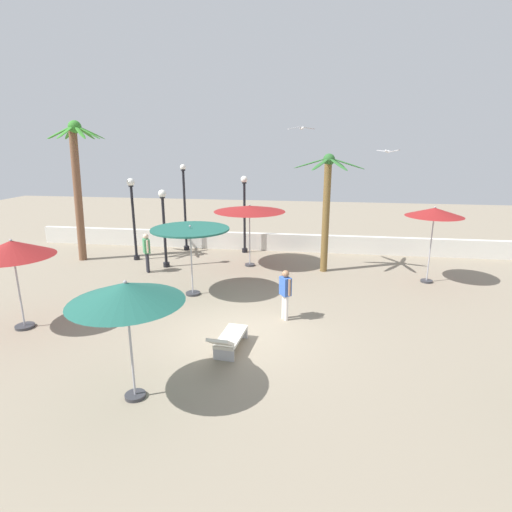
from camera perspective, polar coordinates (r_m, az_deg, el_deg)
name	(u,v)px	position (r m, az deg, el deg)	size (l,w,h in m)	color
ground_plane	(239,333)	(12.01, -2.38, -10.71)	(56.00, 56.00, 0.00)	gray
boundary_wall	(274,242)	(20.78, 2.52, 1.96)	(25.20, 0.30, 0.87)	silver
patio_umbrella_0	(250,209)	(17.70, -0.90, 6.58)	(3.10, 3.10, 2.76)	#333338
patio_umbrella_1	(434,213)	(16.87, 23.65, 5.52)	(2.14, 2.14, 3.01)	#333338
patio_umbrella_2	(12,249)	(13.41, -30.89, 0.80)	(2.27, 2.27, 2.71)	#333338
patio_umbrella_3	(190,233)	(14.40, -9.17, 3.25)	(2.73, 2.73, 2.56)	#333338
patio_umbrella_5	(126,293)	(8.63, -17.69, -4.98)	(2.36, 2.36, 2.67)	#333338
palm_tree_0	(77,177)	(20.14, -23.70, 10.03)	(2.47, 2.47, 6.25)	brown
palm_tree_1	(327,199)	(17.10, 9.87, 7.88)	(2.84, 2.68, 4.90)	brown
lamp_post_0	(244,209)	(20.06, -1.63, 6.60)	(0.33, 0.33, 3.78)	black
lamp_post_1	(164,222)	(18.07, -12.74, 4.59)	(0.34, 0.34, 3.40)	black
lamp_post_2	(185,206)	(20.84, -9.92, 6.88)	(0.28, 0.28, 4.30)	black
lamp_post_3	(133,212)	(19.55, -16.79, 5.96)	(0.35, 0.35, 3.78)	black
lounge_chair_0	(228,339)	(10.83, -3.87, -11.47)	(0.72, 1.91, 0.83)	#B7B7BC
guest_0	(285,290)	(12.54, 4.11, -4.78)	(0.40, 0.47, 1.60)	silver
guest_1	(147,249)	(17.70, -15.03, 0.95)	(0.40, 0.48, 1.67)	#26262D
seagull_0	(302,128)	(20.11, 6.39, 17.32)	(1.26, 0.81, 0.15)	white
seagull_1	(388,151)	(20.29, 17.93, 13.75)	(0.95, 0.96, 0.15)	white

